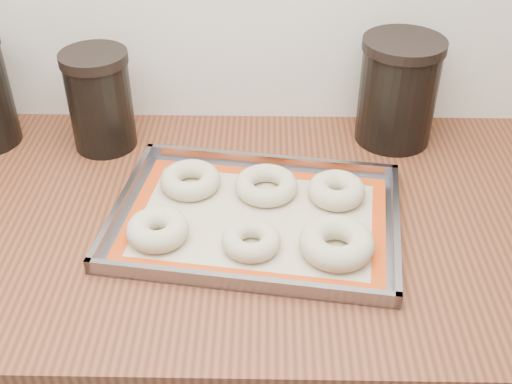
{
  "coord_description": "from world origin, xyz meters",
  "views": [
    {
      "loc": [
        0.08,
        0.83,
        1.56
      ],
      "look_at": [
        0.07,
        1.65,
        0.96
      ],
      "focal_mm": 45.0,
      "sensor_mm": 36.0,
      "label": 1
    }
  ],
  "objects_px": {
    "baking_tray": "(256,218)",
    "bagel_front_mid": "(251,240)",
    "bagel_back_left": "(190,180)",
    "bagel_back_mid": "(266,185)",
    "canister_mid": "(100,100)",
    "bagel_front_right": "(337,243)",
    "bagel_back_right": "(336,190)",
    "bagel_front_left": "(158,229)",
    "canister_right": "(398,91)"
  },
  "relations": [
    {
      "from": "bagel_front_right",
      "to": "bagel_back_right",
      "type": "relative_size",
      "value": 1.18
    },
    {
      "from": "canister_mid",
      "to": "bagel_front_right",
      "type": "bearing_deg",
      "value": -36.95
    },
    {
      "from": "canister_mid",
      "to": "canister_right",
      "type": "distance_m",
      "value": 0.56
    },
    {
      "from": "baking_tray",
      "to": "bagel_front_mid",
      "type": "height_order",
      "value": "bagel_front_mid"
    },
    {
      "from": "bagel_front_mid",
      "to": "canister_mid",
      "type": "height_order",
      "value": "canister_mid"
    },
    {
      "from": "baking_tray",
      "to": "bagel_back_left",
      "type": "xyz_separation_m",
      "value": [
        -0.12,
        0.09,
        0.01
      ]
    },
    {
      "from": "bagel_front_right",
      "to": "baking_tray",
      "type": "bearing_deg",
      "value": 147.12
    },
    {
      "from": "bagel_front_right",
      "to": "canister_mid",
      "type": "distance_m",
      "value": 0.53
    },
    {
      "from": "bagel_front_mid",
      "to": "bagel_front_right",
      "type": "distance_m",
      "value": 0.13
    },
    {
      "from": "baking_tray",
      "to": "bagel_back_mid",
      "type": "xyz_separation_m",
      "value": [
        0.02,
        0.07,
        0.01
      ]
    },
    {
      "from": "bagel_front_mid",
      "to": "bagel_back_right",
      "type": "relative_size",
      "value": 0.94
    },
    {
      "from": "bagel_back_mid",
      "to": "baking_tray",
      "type": "bearing_deg",
      "value": -102.38
    },
    {
      "from": "bagel_front_right",
      "to": "bagel_back_right",
      "type": "xyz_separation_m",
      "value": [
        0.01,
        0.14,
        -0.0
      ]
    },
    {
      "from": "baking_tray",
      "to": "canister_right",
      "type": "xyz_separation_m",
      "value": [
        0.26,
        0.27,
        0.1
      ]
    },
    {
      "from": "bagel_front_right",
      "to": "canister_right",
      "type": "bearing_deg",
      "value": 68.3
    },
    {
      "from": "bagel_back_right",
      "to": "bagel_front_left",
      "type": "bearing_deg",
      "value": -159.12
    },
    {
      "from": "baking_tray",
      "to": "bagel_front_mid",
      "type": "relative_size",
      "value": 5.48
    },
    {
      "from": "bagel_back_right",
      "to": "canister_right",
      "type": "height_order",
      "value": "canister_right"
    },
    {
      "from": "bagel_back_left",
      "to": "bagel_back_mid",
      "type": "distance_m",
      "value": 0.13
    },
    {
      "from": "bagel_back_left",
      "to": "bagel_front_left",
      "type": "bearing_deg",
      "value": -105.2
    },
    {
      "from": "bagel_back_mid",
      "to": "canister_mid",
      "type": "distance_m",
      "value": 0.36
    },
    {
      "from": "bagel_front_left",
      "to": "bagel_back_right",
      "type": "relative_size",
      "value": 1.01
    },
    {
      "from": "baking_tray",
      "to": "bagel_back_mid",
      "type": "bearing_deg",
      "value": 77.62
    },
    {
      "from": "bagel_front_left",
      "to": "canister_mid",
      "type": "height_order",
      "value": "canister_mid"
    },
    {
      "from": "bagel_back_right",
      "to": "canister_right",
      "type": "xyz_separation_m",
      "value": [
        0.13,
        0.21,
        0.08
      ]
    },
    {
      "from": "bagel_front_left",
      "to": "baking_tray",
      "type": "bearing_deg",
      "value": 18.56
    },
    {
      "from": "bagel_front_left",
      "to": "bagel_back_right",
      "type": "height_order",
      "value": "same"
    },
    {
      "from": "bagel_front_right",
      "to": "bagel_back_mid",
      "type": "height_order",
      "value": "bagel_front_right"
    },
    {
      "from": "baking_tray",
      "to": "canister_mid",
      "type": "bearing_deg",
      "value": 141.45
    },
    {
      "from": "bagel_front_right",
      "to": "canister_mid",
      "type": "height_order",
      "value": "canister_mid"
    },
    {
      "from": "canister_right",
      "to": "baking_tray",
      "type": "bearing_deg",
      "value": -134.38
    },
    {
      "from": "baking_tray",
      "to": "bagel_back_left",
      "type": "relative_size",
      "value": 4.8
    },
    {
      "from": "bagel_back_mid",
      "to": "bagel_front_left",
      "type": "bearing_deg",
      "value": -143.51
    },
    {
      "from": "bagel_back_right",
      "to": "bagel_back_mid",
      "type": "bearing_deg",
      "value": 172.79
    },
    {
      "from": "bagel_back_right",
      "to": "canister_mid",
      "type": "relative_size",
      "value": 0.51
    },
    {
      "from": "bagel_front_right",
      "to": "bagel_back_left",
      "type": "distance_m",
      "value": 0.29
    },
    {
      "from": "bagel_front_mid",
      "to": "canister_mid",
      "type": "relative_size",
      "value": 0.48
    },
    {
      "from": "bagel_back_mid",
      "to": "bagel_back_right",
      "type": "bearing_deg",
      "value": -7.21
    },
    {
      "from": "bagel_front_mid",
      "to": "bagel_back_right",
      "type": "xyz_separation_m",
      "value": [
        0.14,
        0.13,
        0.0
      ]
    },
    {
      "from": "bagel_back_left",
      "to": "bagel_back_right",
      "type": "height_order",
      "value": "bagel_back_right"
    },
    {
      "from": "bagel_front_left",
      "to": "bagel_back_right",
      "type": "xyz_separation_m",
      "value": [
        0.29,
        0.11,
        -0.0
      ]
    },
    {
      "from": "bagel_front_mid",
      "to": "bagel_back_left",
      "type": "height_order",
      "value": "bagel_back_left"
    },
    {
      "from": "bagel_back_left",
      "to": "canister_mid",
      "type": "distance_m",
      "value": 0.24
    },
    {
      "from": "bagel_front_mid",
      "to": "bagel_front_right",
      "type": "bearing_deg",
      "value": -3.7
    },
    {
      "from": "bagel_front_mid",
      "to": "baking_tray",
      "type": "bearing_deg",
      "value": 85.29
    },
    {
      "from": "bagel_back_left",
      "to": "bagel_back_right",
      "type": "xyz_separation_m",
      "value": [
        0.25,
        -0.03,
        0.0
      ]
    },
    {
      "from": "canister_right",
      "to": "bagel_front_mid",
      "type": "bearing_deg",
      "value": -128.29
    },
    {
      "from": "bagel_front_left",
      "to": "canister_mid",
      "type": "bearing_deg",
      "value": 116.35
    },
    {
      "from": "bagel_front_mid",
      "to": "bagel_back_right",
      "type": "bearing_deg",
      "value": 42.68
    },
    {
      "from": "baking_tray",
      "to": "bagel_front_left",
      "type": "bearing_deg",
      "value": -161.44
    }
  ]
}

